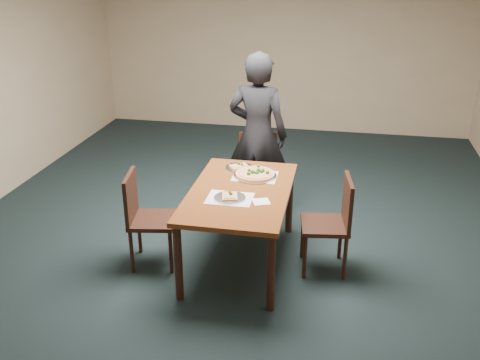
% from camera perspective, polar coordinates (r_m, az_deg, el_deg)
% --- Properties ---
extents(ground, '(8.00, 8.00, 0.00)m').
position_cam_1_polar(ground, '(5.49, -0.60, -6.83)').
color(ground, black).
rests_on(ground, ground).
extents(room_shell, '(8.00, 8.00, 8.00)m').
position_cam_1_polar(room_shell, '(4.86, -0.69, 11.23)').
color(room_shell, tan).
rests_on(room_shell, ground).
extents(dining_table, '(0.90, 1.50, 0.75)m').
position_cam_1_polar(dining_table, '(4.89, 0.00, -2.07)').
color(dining_table, '#592A11').
rests_on(dining_table, ground).
extents(chair_far, '(0.49, 0.49, 0.91)m').
position_cam_1_polar(chair_far, '(5.97, 1.91, 1.19)').
color(chair_far, black).
rests_on(chair_far, ground).
extents(chair_left, '(0.49, 0.49, 0.91)m').
position_cam_1_polar(chair_left, '(5.02, -10.19, -3.57)').
color(chair_left, black).
rests_on(chair_left, ground).
extents(chair_right, '(0.47, 0.47, 0.91)m').
position_cam_1_polar(chair_right, '(4.92, 9.96, -4.12)').
color(chair_right, black).
rests_on(chair_right, ground).
extents(diner, '(0.71, 0.52, 1.81)m').
position_cam_1_polar(diner, '(5.87, 1.91, 4.87)').
color(diner, black).
rests_on(diner, ground).
extents(placemat_main, '(0.42, 0.32, 0.00)m').
position_cam_1_polar(placemat_main, '(5.16, 1.62, 0.42)').
color(placemat_main, white).
rests_on(placemat_main, dining_table).
extents(placemat_near, '(0.40, 0.30, 0.00)m').
position_cam_1_polar(placemat_near, '(4.69, -1.10, -1.96)').
color(placemat_near, white).
rests_on(placemat_near, dining_table).
extents(pizza_pan, '(0.42, 0.42, 0.07)m').
position_cam_1_polar(pizza_pan, '(5.15, 1.64, 0.65)').
color(pizza_pan, silver).
rests_on(pizza_pan, dining_table).
extents(slice_plate_near, '(0.28, 0.28, 0.05)m').
position_cam_1_polar(slice_plate_near, '(4.69, -1.10, -1.82)').
color(slice_plate_near, silver).
rests_on(slice_plate_near, dining_table).
extents(slice_plate_far, '(0.28, 0.28, 0.06)m').
position_cam_1_polar(slice_plate_far, '(5.35, -0.07, 1.40)').
color(slice_plate_far, silver).
rests_on(slice_plate_far, dining_table).
extents(napkin, '(0.18, 0.18, 0.01)m').
position_cam_1_polar(napkin, '(4.63, 2.29, -2.34)').
color(napkin, white).
rests_on(napkin, dining_table).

